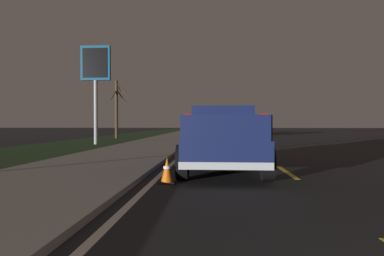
# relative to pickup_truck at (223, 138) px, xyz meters

# --- Properties ---
(ground) EXTENTS (144.00, 144.00, 0.00)m
(ground) POSITION_rel_pickup_truck_xyz_m (17.30, -1.75, -0.91)
(ground) COLOR black
(sidewalk_shoulder) EXTENTS (108.00, 4.00, 0.12)m
(sidewalk_shoulder) POSITION_rel_pickup_truck_xyz_m (17.30, 3.95, -0.85)
(sidewalk_shoulder) COLOR gray
(sidewalk_shoulder) RESTS_ON ground
(grass_verge) EXTENTS (108.00, 6.00, 0.01)m
(grass_verge) POSITION_rel_pickup_truck_xyz_m (17.30, 8.95, -0.91)
(grass_verge) COLOR #1E3819
(grass_verge) RESTS_ON ground
(lane_markings) EXTENTS (108.27, 3.54, 0.01)m
(lane_markings) POSITION_rel_pickup_truck_xyz_m (19.47, 0.76, -0.91)
(lane_markings) COLOR yellow
(lane_markings) RESTS_ON ground
(pickup_truck) EXTENTS (5.43, 2.29, 1.87)m
(pickup_truck) POSITION_rel_pickup_truck_xyz_m (0.00, 0.00, 0.00)
(pickup_truck) COLOR #141E4C
(pickup_truck) RESTS_ON ground
(sedan_red) EXTENTS (4.41, 2.03, 1.54)m
(sedan_red) POSITION_rel_pickup_truck_xyz_m (28.46, -3.61, -0.13)
(sedan_red) COLOR maroon
(sedan_red) RESTS_ON ground
(sedan_white) EXTENTS (4.43, 2.07, 1.54)m
(sedan_white) POSITION_rel_pickup_truck_xyz_m (30.60, 0.25, -0.13)
(sedan_white) COLOR silver
(sedan_white) RESTS_ON ground
(gas_price_sign) EXTENTS (0.27, 1.90, 6.28)m
(gas_price_sign) POSITION_rel_pickup_truck_xyz_m (11.16, 7.81, 3.77)
(gas_price_sign) COLOR #99999E
(gas_price_sign) RESTS_ON ground
(bare_tree_far) EXTENTS (1.85, 1.52, 5.26)m
(bare_tree_far) POSITION_rel_pickup_truck_xyz_m (19.89, 8.96, 1.86)
(bare_tree_far) COLOR #423323
(bare_tree_far) RESTS_ON ground
(traffic_cone_near) EXTENTS (0.36, 0.36, 0.58)m
(traffic_cone_near) POSITION_rel_pickup_truck_xyz_m (-2.60, 1.31, -0.63)
(traffic_cone_near) COLOR black
(traffic_cone_near) RESTS_ON ground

